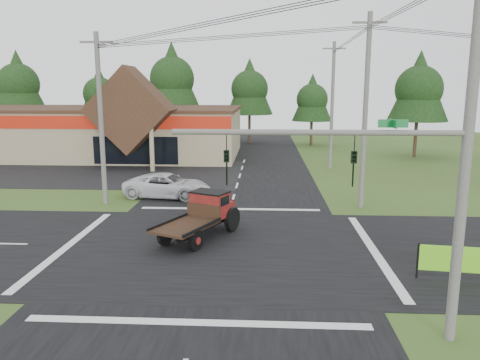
{
  "coord_description": "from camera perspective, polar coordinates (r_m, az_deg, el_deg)",
  "views": [
    {
      "loc": [
        2.05,
        -20.32,
        7.17
      ],
      "look_at": [
        0.71,
        5.05,
        2.2
      ],
      "focal_mm": 35.0,
      "sensor_mm": 36.0,
      "label": 1
    }
  ],
  "objects": [
    {
      "name": "traffic_signal_mast",
      "position": [
        13.64,
        19.0,
        -1.15
      ],
      "size": [
        8.12,
        0.24,
        7.0
      ],
      "color": "#595651",
      "rests_on": "ground"
    },
    {
      "name": "road_ns",
      "position": [
        21.64,
        -2.61,
        -8.26
      ],
      "size": [
        12.0,
        120.0,
        0.02
      ],
      "primitive_type": "cube",
      "color": "black",
      "rests_on": "ground"
    },
    {
      "name": "roadside_banner",
      "position": [
        19.85,
        26.63,
        -9.15
      ],
      "size": [
        4.12,
        0.62,
        1.41
      ],
      "primitive_type": null,
      "rotation": [
        0.0,
        0.0,
        -0.12
      ],
      "color": "#69CA1A",
      "rests_on": "ground"
    },
    {
      "name": "tree_row_b",
      "position": [
        66.11,
        -16.72,
        10.21
      ],
      "size": [
        5.6,
        5.6,
        10.1
      ],
      "color": "#332316",
      "rests_on": "ground"
    },
    {
      "name": "antique_flatbed_truck",
      "position": [
        22.71,
        -5.09,
        -4.48
      ],
      "size": [
        4.06,
        5.6,
        2.2
      ],
      "primitive_type": null,
      "rotation": [
        0.0,
        0.0,
        -0.44
      ],
      "color": "maroon",
      "rests_on": "ground"
    },
    {
      "name": "utility_pole_ne",
      "position": [
        28.96,
        15.04,
        8.16
      ],
      "size": [
        2.0,
        0.3,
        11.5
      ],
      "color": "#595651",
      "rests_on": "ground"
    },
    {
      "name": "tree_side_ne",
      "position": [
        52.79,
        21.0,
        10.57
      ],
      "size": [
        6.16,
        6.16,
        11.11
      ],
      "color": "#332316",
      "rests_on": "ground"
    },
    {
      "name": "tree_row_d",
      "position": [
        62.35,
        1.17,
        11.26
      ],
      "size": [
        6.16,
        6.16,
        11.11
      ],
      "color": "#332316",
      "rests_on": "ground"
    },
    {
      "name": "tree_row_e",
      "position": [
        60.62,
        8.8,
        9.87
      ],
      "size": [
        5.04,
        5.04,
        9.09
      ],
      "color": "#332316",
      "rests_on": "ground"
    },
    {
      "name": "ground",
      "position": [
        21.64,
        -2.61,
        -8.29
      ],
      "size": [
        120.0,
        120.0,
        0.0
      ],
      "primitive_type": "plane",
      "color": "#384C1B",
      "rests_on": "ground"
    },
    {
      "name": "parking_apron",
      "position": [
        43.07,
        -18.9,
        0.9
      ],
      "size": [
        28.0,
        14.0,
        0.02
      ],
      "primitive_type": "cube",
      "color": "black",
      "rests_on": "ground"
    },
    {
      "name": "utility_pole_nw",
      "position": [
        30.1,
        -16.61,
        7.22
      ],
      "size": [
        2.0,
        0.3,
        10.5
      ],
      "color": "#595651",
      "rests_on": "ground"
    },
    {
      "name": "road_ew",
      "position": [
        21.64,
        -2.61,
        -8.26
      ],
      "size": [
        120.0,
        12.0,
        0.02
      ],
      "primitive_type": "cube",
      "color": "black",
      "rests_on": "ground"
    },
    {
      "name": "tree_row_c",
      "position": [
        62.51,
        -8.27,
        12.38
      ],
      "size": [
        7.28,
        7.28,
        13.13
      ],
      "color": "#332316",
      "rests_on": "ground"
    },
    {
      "name": "cvs_building",
      "position": [
        53.14,
        -16.59,
        5.87
      ],
      "size": [
        30.4,
        18.2,
        9.19
      ],
      "color": "tan",
      "rests_on": "ground"
    },
    {
      "name": "utility_pole_nr",
      "position": [
        14.01,
        25.95,
        3.68
      ],
      "size": [
        2.0,
        0.3,
        11.0
      ],
      "color": "#595651",
      "rests_on": "ground"
    },
    {
      "name": "tree_row_a",
      "position": [
        68.31,
        -25.42,
        10.76
      ],
      "size": [
        6.72,
        6.72,
        12.12
      ],
      "color": "#332316",
      "rests_on": "ground"
    },
    {
      "name": "white_pickup",
      "position": [
        31.65,
        -8.84,
        -0.68
      ],
      "size": [
        6.06,
        3.42,
        1.6
      ],
      "primitive_type": "imported",
      "rotation": [
        0.0,
        0.0,
        1.43
      ],
      "color": "silver",
      "rests_on": "ground"
    },
    {
      "name": "utility_pole_n",
      "position": [
        42.76,
        11.17,
        8.94
      ],
      "size": [
        2.0,
        0.3,
        11.2
      ],
      "color": "#595651",
      "rests_on": "ground"
    }
  ]
}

